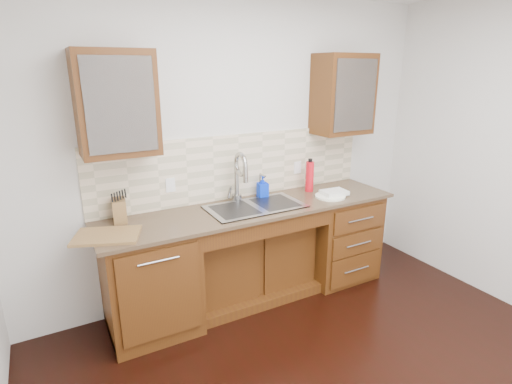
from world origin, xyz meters
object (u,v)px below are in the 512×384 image
water_bottle (310,177)px  plate (330,196)px  knife_block (119,210)px  cutting_board (107,236)px  soap_bottle (263,187)px

water_bottle → plate: (0.06, -0.25, -0.14)m
water_bottle → knife_block: size_ratio=1.60×
plate → cutting_board: size_ratio=0.63×
soap_bottle → cutting_board: 1.46m
water_bottle → knife_block: (-1.79, 0.05, -0.06)m
water_bottle → cutting_board: (-1.93, -0.22, -0.14)m
plate → soap_bottle: bearing=151.3°
water_bottle → cutting_board: size_ratio=0.65×
cutting_board → water_bottle: bearing=6.4°
soap_bottle → knife_block: (-1.29, 0.00, -0.01)m
plate → cutting_board: bearing=179.0°
soap_bottle → cutting_board: bearing=-162.2°
soap_bottle → knife_block: soap_bottle is taller
knife_block → plate: bearing=-1.3°
plate → cutting_board: (-1.99, 0.04, 0.00)m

